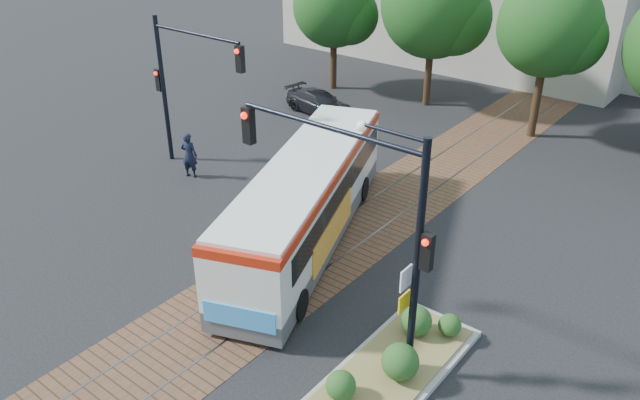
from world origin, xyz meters
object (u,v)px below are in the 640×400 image
(traffic_island, at_px, (396,360))
(signal_pole_main, at_px, (372,210))
(parked_car, at_px, (319,102))
(officer, at_px, (189,155))
(city_bus, at_px, (307,198))
(signal_pole_left, at_px, (180,75))

(traffic_island, height_order, signal_pole_main, signal_pole_main)
(traffic_island, relative_size, parked_car, 1.34)
(traffic_island, xyz_separation_m, parked_car, (-12.88, 13.18, 0.24))
(signal_pole_main, bearing_deg, parked_car, 132.33)
(traffic_island, bearing_deg, officer, 161.01)
(traffic_island, relative_size, officer, 2.82)
(signal_pole_main, xyz_separation_m, officer, (-11.39, 4.16, -3.23))
(city_bus, xyz_separation_m, parked_car, (-7.31, 9.83, -1.05))
(signal_pole_main, bearing_deg, city_bus, 144.74)
(city_bus, xyz_separation_m, signal_pole_left, (-7.62, 1.54, 2.25))
(signal_pole_main, xyz_separation_m, parked_car, (-11.92, 13.09, -3.59))
(city_bus, relative_size, signal_pole_main, 1.81)
(signal_pole_main, bearing_deg, signal_pole_left, 158.55)
(signal_pole_left, bearing_deg, parked_car, 87.88)
(signal_pole_left, height_order, officer, signal_pole_left)
(city_bus, relative_size, signal_pole_left, 1.81)
(traffic_island, bearing_deg, city_bus, 148.97)
(signal_pole_left, bearing_deg, officer, -37.53)
(city_bus, xyz_separation_m, signal_pole_main, (4.61, -3.26, 2.55))
(city_bus, bearing_deg, signal_pole_left, 147.34)
(signal_pole_main, relative_size, signal_pole_left, 1.00)
(traffic_island, bearing_deg, signal_pole_main, 174.64)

